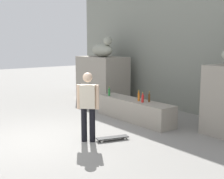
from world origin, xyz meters
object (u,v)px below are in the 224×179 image
object	(u,v)px
bottle_green	(109,92)
bottle_orange	(139,97)
skater	(88,104)
bottle_brown	(149,98)
bottle_red	(143,98)
skateboard	(112,138)
statue_reclining_left	(102,49)

from	to	relation	value
bottle_green	bottle_orange	world-z (taller)	bottle_orange
skater	bottle_orange	distance (m)	2.27
bottle_brown	bottle_red	world-z (taller)	bottle_brown
bottle_brown	bottle_orange	distance (m)	0.33
skater	skateboard	size ratio (longest dim) A/B	2.03
skater	skateboard	world-z (taller)	skater
bottle_green	bottle_brown	bearing A→B (deg)	10.68
statue_reclining_left	bottle_green	bearing A→B (deg)	-17.75
skater	bottle_orange	xyz separation A→B (m)	(-0.60, 2.19, -0.15)
statue_reclining_left	bottle_red	xyz separation A→B (m)	(3.50, -1.10, -1.32)
bottle_brown	bottle_red	size ratio (longest dim) A/B	1.09
skateboard	bottle_brown	distance (m)	2.03
skater	skateboard	distance (m)	1.04
bottle_brown	skateboard	bearing A→B (deg)	-71.95
skateboard	bottle_orange	world-z (taller)	bottle_orange
statue_reclining_left	bottle_brown	xyz separation A→B (m)	(3.58, -0.91, -1.31)
statue_reclining_left	bottle_red	distance (m)	3.90
statue_reclining_left	skater	world-z (taller)	statue_reclining_left
bottle_green	skateboard	bearing A→B (deg)	-35.40
skater	bottle_green	xyz separation A→B (m)	(-1.85, 2.03, -0.17)
skater	bottle_green	bearing A→B (deg)	-92.89
statue_reclining_left	bottle_orange	size ratio (longest dim) A/B	5.25
skateboard	bottle_red	xyz separation A→B (m)	(-0.67, 1.63, 0.69)
bottle_red	bottle_orange	xyz separation A→B (m)	(-0.22, 0.05, 0.02)
skateboard	bottle_red	world-z (taller)	bottle_red
bottle_brown	skater	bearing A→B (deg)	-82.70
statue_reclining_left	bottle_red	world-z (taller)	statue_reclining_left
skater	bottle_green	size ratio (longest dim) A/B	5.74
skateboard	bottle_green	size ratio (longest dim) A/B	2.83
statue_reclining_left	bottle_green	size ratio (longest dim) A/B	5.79
bottle_brown	bottle_green	world-z (taller)	bottle_brown
statue_reclining_left	skater	distance (m)	5.18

